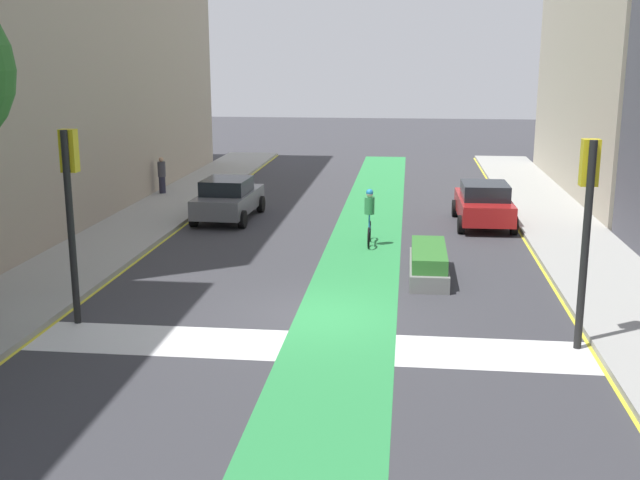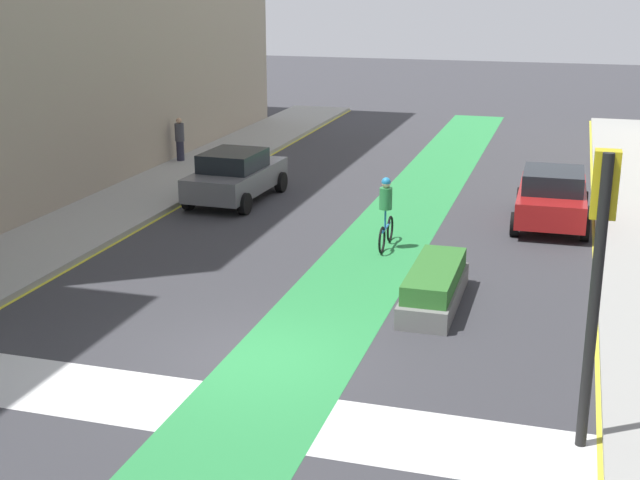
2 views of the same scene
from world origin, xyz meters
name	(u,v)px [view 1 (image 1 of 2)]	position (x,y,z in m)	size (l,w,h in m)	color
ground_plane	(318,316)	(0.00, 0.00, 0.00)	(120.00, 120.00, 0.00)	#38383D
bike_lane_paint	(346,317)	(0.68, 0.00, 0.00)	(2.40, 60.00, 0.01)	#2D8C47
crosswalk_band	(307,346)	(0.00, -2.00, 0.00)	(12.00, 1.80, 0.01)	silver
sidewalk_left	(17,302)	(-7.50, 0.00, 0.07)	(3.00, 60.00, 0.15)	#9E9E99
curb_stripe_left	(75,307)	(-6.00, 0.00, 0.01)	(0.16, 60.00, 0.01)	yellow
curb_stripe_right	(578,325)	(6.00, 0.00, 0.01)	(0.16, 60.00, 0.01)	yellow
traffic_signal_near_right	(587,204)	(5.69, -1.34, 3.07)	(0.35, 0.52, 4.38)	black
traffic_signal_near_left	(70,189)	(-5.44, -1.00, 3.10)	(0.35, 0.52, 4.43)	black
car_grey_left_far	(228,198)	(-4.63, 10.73, 0.80)	(2.15, 4.26, 1.57)	slate
car_red_right_far	(484,204)	(4.79, 10.73, 0.80)	(2.07, 4.23, 1.57)	#A51919
cyclist_in_lane	(369,216)	(0.84, 7.24, 0.97)	(0.32, 1.73, 1.86)	black
pedestrian_sidewalk_left_a	(162,175)	(-8.60, 15.19, 0.95)	(0.34, 0.34, 1.58)	#262638
median_planter	(429,263)	(2.68, 3.63, 0.40)	(1.04, 3.27, 0.85)	slate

